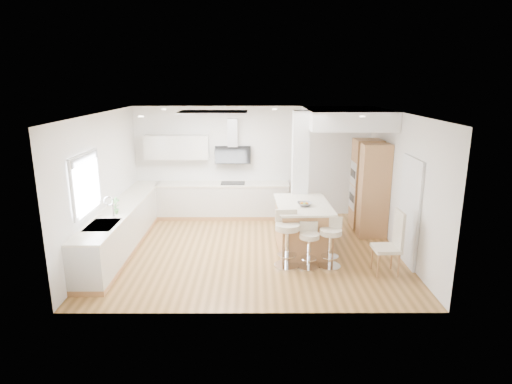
{
  "coord_description": "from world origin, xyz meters",
  "views": [
    {
      "loc": [
        0.05,
        -8.3,
        3.41
      ],
      "look_at": [
        0.08,
        0.4,
        1.14
      ],
      "focal_mm": 30.0,
      "sensor_mm": 36.0,
      "label": 1
    }
  ],
  "objects_px": {
    "bar_stool_b": "(309,243)",
    "dining_chair": "(393,241)",
    "peninsula": "(302,226)",
    "bar_stool_c": "(331,240)",
    "bar_stool_a": "(287,236)"
  },
  "relations": [
    {
      "from": "bar_stool_c",
      "to": "dining_chair",
      "type": "relative_size",
      "value": 0.8
    },
    {
      "from": "bar_stool_a",
      "to": "bar_stool_c",
      "type": "xyz_separation_m",
      "value": [
        0.81,
        -0.03,
        -0.07
      ]
    },
    {
      "from": "bar_stool_b",
      "to": "dining_chair",
      "type": "height_order",
      "value": "dining_chair"
    },
    {
      "from": "peninsula",
      "to": "dining_chair",
      "type": "xyz_separation_m",
      "value": [
        1.49,
        -1.17,
        0.14
      ]
    },
    {
      "from": "peninsula",
      "to": "bar_stool_b",
      "type": "bearing_deg",
      "value": -90.58
    },
    {
      "from": "bar_stool_a",
      "to": "dining_chair",
      "type": "relative_size",
      "value": 0.9
    },
    {
      "from": "bar_stool_c",
      "to": "dining_chair",
      "type": "bearing_deg",
      "value": 1.6
    },
    {
      "from": "bar_stool_b",
      "to": "peninsula",
      "type": "bearing_deg",
      "value": 90.88
    },
    {
      "from": "bar_stool_c",
      "to": "peninsula",
      "type": "bearing_deg",
      "value": 133.28
    },
    {
      "from": "peninsula",
      "to": "dining_chair",
      "type": "bearing_deg",
      "value": -40.26
    },
    {
      "from": "bar_stool_c",
      "to": "bar_stool_b",
      "type": "bearing_deg",
      "value": -157.16
    },
    {
      "from": "dining_chair",
      "to": "bar_stool_c",
      "type": "bearing_deg",
      "value": 162.65
    },
    {
      "from": "peninsula",
      "to": "bar_stool_b",
      "type": "relative_size",
      "value": 1.92
    },
    {
      "from": "bar_stool_b",
      "to": "dining_chair",
      "type": "distance_m",
      "value": 1.49
    },
    {
      "from": "bar_stool_b",
      "to": "bar_stool_a",
      "type": "bearing_deg",
      "value": 169.0
    }
  ]
}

